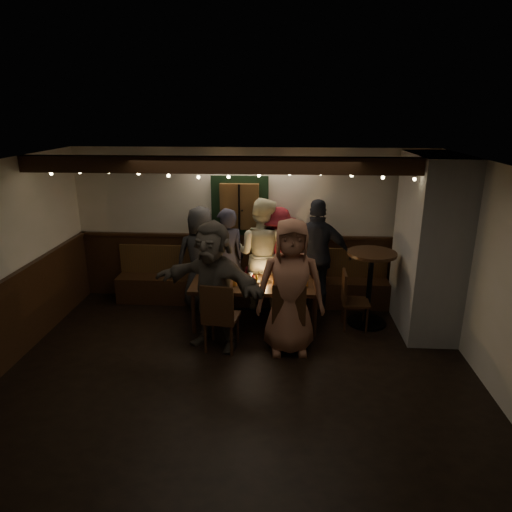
# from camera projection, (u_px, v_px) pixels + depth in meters

# --- Properties ---
(room) EXTENTS (6.02, 5.01, 2.62)m
(room) POSITION_uv_depth(u_px,v_px,m) (319.00, 259.00, 6.72)
(room) COLOR black
(room) RESTS_ON ground
(dining_table) EXTENTS (1.92, 0.82, 0.83)m
(dining_table) POSITION_uv_depth(u_px,v_px,m) (255.00, 287.00, 6.89)
(dining_table) COLOR black
(dining_table) RESTS_ON ground
(chair_near_left) EXTENTS (0.50, 0.50, 0.99)m
(chair_near_left) POSITION_uv_depth(u_px,v_px,m) (219.00, 314.00, 6.14)
(chair_near_left) COLOR black
(chair_near_left) RESTS_ON ground
(chair_near_right) EXTENTS (0.48, 0.48, 0.99)m
(chair_near_right) POSITION_uv_depth(u_px,v_px,m) (289.00, 313.00, 6.17)
(chair_near_right) COLOR black
(chair_near_right) RESTS_ON ground
(chair_end) EXTENTS (0.41, 0.41, 0.89)m
(chair_end) POSITION_uv_depth(u_px,v_px,m) (350.00, 297.00, 6.85)
(chair_end) COLOR black
(chair_end) RESTS_ON ground
(high_top) EXTENTS (0.73, 0.73, 1.16)m
(high_top) POSITION_uv_depth(u_px,v_px,m) (370.00, 279.00, 6.90)
(high_top) COLOR black
(high_top) RESTS_ON ground
(person_a) EXTENTS (0.93, 0.71, 1.70)m
(person_a) POSITION_uv_depth(u_px,v_px,m) (202.00, 257.00, 7.52)
(person_a) COLOR #2B2B2D
(person_a) RESTS_ON ground
(person_b) EXTENTS (0.73, 0.61, 1.70)m
(person_b) POSITION_uv_depth(u_px,v_px,m) (227.00, 259.00, 7.45)
(person_b) COLOR #272635
(person_b) RESTS_ON ground
(person_c) EXTENTS (1.09, 0.97, 1.86)m
(person_c) POSITION_uv_depth(u_px,v_px,m) (262.00, 254.00, 7.45)
(person_c) COLOR beige
(person_c) RESTS_ON ground
(person_d) EXTENTS (1.23, 0.91, 1.69)m
(person_d) POSITION_uv_depth(u_px,v_px,m) (277.00, 257.00, 7.54)
(person_d) COLOR maroon
(person_d) RESTS_ON ground
(person_e) EXTENTS (1.11, 0.52, 1.85)m
(person_e) POSITION_uv_depth(u_px,v_px,m) (317.00, 256.00, 7.37)
(person_e) COLOR black
(person_e) RESTS_ON ground
(person_f) EXTENTS (1.75, 1.16, 1.81)m
(person_f) POSITION_uv_depth(u_px,v_px,m) (213.00, 286.00, 6.19)
(person_f) COLOR #423B32
(person_f) RESTS_ON ground
(person_g) EXTENTS (0.95, 0.65, 1.86)m
(person_g) POSITION_uv_depth(u_px,v_px,m) (290.00, 287.00, 6.05)
(person_g) COLOR brown
(person_g) RESTS_ON ground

